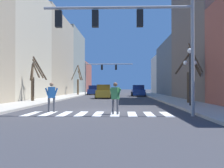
# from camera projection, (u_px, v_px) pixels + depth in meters

# --- Properties ---
(ground_plane) EXTENTS (240.00, 240.00, 0.00)m
(ground_plane) POSITION_uv_depth(u_px,v_px,m) (101.00, 111.00, 15.76)
(ground_plane) COLOR #38383D
(sidewalk_right) EXTENTS (2.95, 90.00, 0.15)m
(sidewalk_right) POSITION_uv_depth(u_px,v_px,m) (209.00, 110.00, 15.53)
(sidewalk_right) COLOR #ADA89E
(sidewalk_right) RESTS_ON ground_plane
(building_row_left) EXTENTS (6.00, 70.13, 13.52)m
(building_row_left) POSITION_uv_depth(u_px,v_px,m) (47.00, 58.00, 43.00)
(building_row_left) COLOR tan
(building_row_left) RESTS_ON ground_plane
(building_row_right) EXTENTS (6.00, 49.56, 13.22)m
(building_row_right) POSITION_uv_depth(u_px,v_px,m) (197.00, 59.00, 33.40)
(building_row_right) COLOR #934C3D
(building_row_right) RESTS_ON ground_plane
(crosswalk_stripes) EXTENTS (7.65, 2.60, 0.01)m
(crosswalk_stripes) POSITION_uv_depth(u_px,v_px,m) (98.00, 114.00, 13.93)
(crosswalk_stripes) COLOR white
(crosswalk_stripes) RESTS_ON ground_plane
(traffic_signal_near) EXTENTS (7.47, 0.28, 5.79)m
(traffic_signal_near) POSITION_uv_depth(u_px,v_px,m) (135.00, 29.00, 12.96)
(traffic_signal_near) COLOR gray
(traffic_signal_near) RESTS_ON ground_plane
(traffic_signal_far) EXTENTS (7.90, 0.28, 5.60)m
(traffic_signal_far) POSITION_uv_depth(u_px,v_px,m) (100.00, 71.00, 43.36)
(traffic_signal_far) COLOR gray
(traffic_signal_far) RESTS_ON ground_plane
(street_lamp_right_corner) EXTENTS (0.95, 0.36, 3.98)m
(street_lamp_right_corner) POSITION_uv_depth(u_px,v_px,m) (190.00, 65.00, 18.19)
(street_lamp_right_corner) COLOR black
(street_lamp_right_corner) RESTS_ON sidewalk_right
(car_parked_left_mid) EXTENTS (1.98, 4.12, 1.71)m
(car_parked_left_mid) POSITION_uv_depth(u_px,v_px,m) (104.00, 92.00, 32.47)
(car_parked_left_mid) COLOR #A38423
(car_parked_left_mid) RESTS_ON ground_plane
(car_driving_toward_lane) EXTENTS (2.09, 4.72, 1.71)m
(car_driving_toward_lane) POSITION_uv_depth(u_px,v_px,m) (138.00, 91.00, 40.38)
(car_driving_toward_lane) COLOR navy
(car_driving_toward_lane) RESTS_ON ground_plane
(car_at_intersection) EXTENTS (2.20, 4.24, 1.68)m
(car_at_intersection) POSITION_uv_depth(u_px,v_px,m) (94.00, 90.00, 47.80)
(car_at_intersection) COLOR navy
(car_at_intersection) RESTS_ON ground_plane
(car_driving_away_lane) EXTENTS (2.19, 4.52, 1.66)m
(car_driving_away_lane) POSITION_uv_depth(u_px,v_px,m) (97.00, 90.00, 53.23)
(car_driving_away_lane) COLOR silver
(car_driving_away_lane) RESTS_ON ground_plane
(pedestrian_near_right_corner) EXTENTS (0.65, 0.47, 1.68)m
(pedestrian_near_right_corner) POSITION_uv_depth(u_px,v_px,m) (115.00, 95.00, 13.78)
(pedestrian_near_right_corner) COLOR #4C4C51
(pedestrian_near_right_corner) RESTS_ON ground_plane
(pedestrian_crossing_street) EXTENTS (0.71, 0.36, 1.70)m
(pedestrian_crossing_street) POSITION_uv_depth(u_px,v_px,m) (52.00, 94.00, 15.01)
(pedestrian_crossing_street) COLOR #4C4C51
(pedestrian_crossing_street) RESTS_ON ground_plane
(street_tree_right_near) EXTENTS (2.03, 2.71, 4.89)m
(street_tree_right_near) POSITION_uv_depth(u_px,v_px,m) (78.00, 81.00, 43.12)
(street_tree_right_near) COLOR brown
(street_tree_right_near) RESTS_ON sidewalk_left
(street_tree_left_near) EXTENTS (2.21, 1.68, 4.89)m
(street_tree_left_near) POSITION_uv_depth(u_px,v_px,m) (190.00, 75.00, 21.37)
(street_tree_left_near) COLOR #473828
(street_tree_left_near) RESTS_ON sidewalk_right
(street_tree_left_far) EXTENTS (1.60, 2.42, 4.14)m
(street_tree_left_far) POSITION_uv_depth(u_px,v_px,m) (35.00, 79.00, 24.22)
(street_tree_left_far) COLOR #473828
(street_tree_left_far) RESTS_ON sidewalk_left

